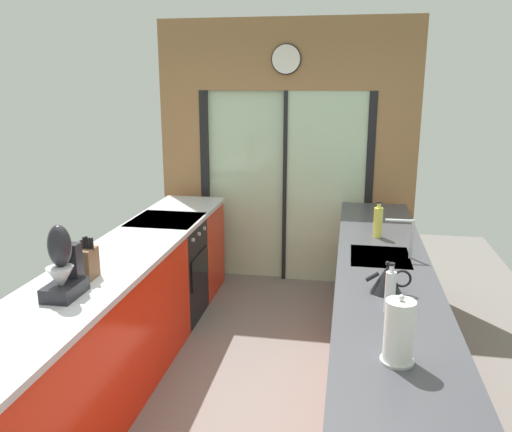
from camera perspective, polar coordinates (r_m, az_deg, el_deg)
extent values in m
cube|color=slate|center=(4.21, -0.13, -15.54)|extent=(5.04, 7.60, 0.02)
cube|color=olive|center=(5.43, 3.38, 17.12)|extent=(2.64, 0.08, 0.70)
cube|color=#B2D1AD|center=(5.62, -1.06, 3.22)|extent=(0.80, 0.02, 2.00)
cube|color=#B2D1AD|center=(5.48, 7.51, 2.82)|extent=(0.80, 0.02, 2.00)
cube|color=black|center=(5.70, -5.45, 3.32)|extent=(0.08, 0.10, 2.00)
cube|color=black|center=(5.50, 12.11, 2.66)|extent=(0.08, 0.10, 2.00)
cube|color=black|center=(5.54, 3.17, 3.03)|extent=(0.04, 0.10, 2.00)
cube|color=olive|center=(5.77, -7.85, 3.39)|extent=(0.42, 0.08, 2.00)
cube|color=olive|center=(5.52, 14.70, 2.53)|extent=(0.42, 0.08, 2.00)
cylinder|color=white|center=(5.37, 3.29, 16.62)|extent=(0.28, 0.03, 0.28)
torus|color=black|center=(5.37, 3.29, 16.62)|extent=(0.30, 0.02, 0.30)
cube|color=red|center=(3.50, -18.35, -14.55)|extent=(0.58, 2.55, 0.88)
cube|color=red|center=(5.37, -7.31, -3.62)|extent=(0.58, 0.65, 0.88)
cube|color=#BCBCC1|center=(3.83, -14.52, -4.21)|extent=(0.62, 3.80, 0.04)
cube|color=red|center=(3.69, 13.39, -12.61)|extent=(0.58, 3.80, 0.88)
cube|color=#3D3D42|center=(3.51, 13.82, -5.90)|extent=(0.62, 3.80, 0.04)
cube|color=#B7BABC|center=(3.74, 13.29, -4.64)|extent=(0.40, 0.48, 0.05)
cylinder|color=#B7BABC|center=(3.71, 16.51, -2.42)|extent=(0.02, 0.02, 0.27)
cylinder|color=#B7BABC|center=(3.67, 15.26, -0.49)|extent=(0.18, 0.02, 0.02)
cube|color=black|center=(4.81, -9.52, -5.88)|extent=(0.58, 0.60, 0.88)
cube|color=black|center=(4.71, -6.14, -5.69)|extent=(0.01, 0.48, 0.28)
cube|color=black|center=(4.67, -9.76, -0.52)|extent=(0.58, 0.60, 0.03)
cylinder|color=#B7BABC|center=(4.44, -6.83, -2.60)|extent=(0.02, 0.04, 0.04)
cylinder|color=#B7BABC|center=(4.61, -6.18, -1.96)|extent=(0.02, 0.04, 0.04)
cylinder|color=#B7BABC|center=(4.77, -5.59, -1.36)|extent=(0.02, 0.04, 0.04)
cube|color=brown|center=(3.37, -17.72, -4.93)|extent=(0.08, 0.14, 0.19)
cylinder|color=black|center=(3.36, -18.42, -3.00)|extent=(0.02, 0.02, 0.06)
cylinder|color=black|center=(3.34, -18.16, -2.86)|extent=(0.02, 0.02, 0.08)
cylinder|color=black|center=(3.34, -17.89, -2.83)|extent=(0.02, 0.02, 0.09)
cylinder|color=black|center=(3.33, -17.61, -2.92)|extent=(0.02, 0.02, 0.08)
cylinder|color=black|center=(3.32, -17.33, -2.94)|extent=(0.02, 0.02, 0.08)
cube|color=black|center=(3.16, -20.02, -7.51)|extent=(0.17, 0.26, 0.08)
cube|color=black|center=(3.20, -19.35, -4.54)|extent=(0.10, 0.08, 0.20)
ellipsoid|color=black|center=(3.07, -20.53, -3.06)|extent=(0.13, 0.12, 0.24)
cone|color=#B7BABC|center=(3.11, -20.42, -6.34)|extent=(0.15, 0.15, 0.13)
cone|color=black|center=(3.10, 13.99, -6.65)|extent=(0.18, 0.18, 0.16)
sphere|color=black|center=(3.07, 14.09, -5.02)|extent=(0.03, 0.03, 0.03)
cylinder|color=black|center=(3.09, 12.50, -6.45)|extent=(0.08, 0.02, 0.07)
torus|color=black|center=(3.11, 15.57, -6.56)|extent=(0.11, 0.01, 0.11)
cylinder|color=silver|center=(2.85, 14.34, -7.99)|extent=(0.06, 0.06, 0.22)
cylinder|color=silver|center=(2.81, 14.50, -5.55)|extent=(0.03, 0.03, 0.04)
cylinder|color=black|center=(2.80, 14.54, -5.06)|extent=(0.03, 0.03, 0.01)
cylinder|color=#D1CC4C|center=(4.15, 13.09, -0.70)|extent=(0.07, 0.07, 0.23)
cylinder|color=#D1CC4C|center=(4.12, 13.19, 1.12)|extent=(0.03, 0.03, 0.04)
cylinder|color=black|center=(4.12, 13.21, 1.46)|extent=(0.04, 0.04, 0.01)
cylinder|color=#B7BABC|center=(2.43, 15.02, -14.89)|extent=(0.15, 0.15, 0.01)
cylinder|color=white|center=(2.36, 15.25, -11.90)|extent=(0.13, 0.13, 0.27)
sphere|color=#B7BABC|center=(2.30, 15.50, -8.53)|extent=(0.03, 0.03, 0.03)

